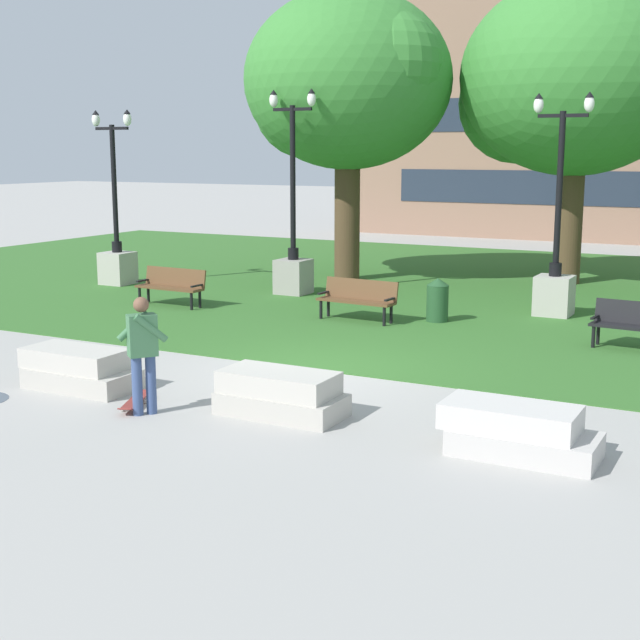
{
  "coord_description": "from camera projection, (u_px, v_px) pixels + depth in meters",
  "views": [
    {
      "loc": [
        7.01,
        -13.14,
        3.74
      ],
      "look_at": [
        0.84,
        -1.4,
        1.2
      ],
      "focal_mm": 50.0,
      "sensor_mm": 36.0,
      "label": 1
    }
  ],
  "objects": [
    {
      "name": "person_skateboarder",
      "position": [
        143.0,
        348.0,
        12.62
      ],
      "size": [
        0.7,
        0.46,
        1.71
      ],
      "color": "#384C7A",
      "rests_on": "ground"
    },
    {
      "name": "building_facade_distant",
      "position": [
        604.0,
        115.0,
        35.63
      ],
      "size": [
        22.64,
        1.03,
        10.23
      ],
      "color": "#8E6B56",
      "rests_on": "ground"
    },
    {
      "name": "tree_near_right",
      "position": [
        573.0,
        80.0,
        24.27
      ],
      "size": [
        6.61,
        6.29,
        8.35
      ],
      "color": "#4C3823",
      "rests_on": "grass_lawn"
    },
    {
      "name": "concrete_block_center",
      "position": [
        79.0,
        369.0,
        14.15
      ],
      "size": [
        1.85,
        0.9,
        0.64
      ],
      "color": "#B2ADA3",
      "rests_on": "ground"
    },
    {
      "name": "park_bench_near_left",
      "position": [
        358.0,
        297.0,
        19.65
      ],
      "size": [
        1.83,
        0.66,
        0.9
      ],
      "color": "brown",
      "rests_on": "grass_lawn"
    },
    {
      "name": "tree_far_right",
      "position": [
        346.0,
        83.0,
        24.97
      ],
      "size": [
        6.13,
        5.84,
        8.12
      ],
      "color": "#4C3823",
      "rests_on": "grass_lawn"
    },
    {
      "name": "trash_bin",
      "position": [
        437.0,
        300.0,
        19.55
      ],
      "size": [
        0.49,
        0.49,
        0.96
      ],
      "color": "#234C28",
      "rests_on": "grass_lawn"
    },
    {
      "name": "lamp_post_center",
      "position": [
        293.0,
        254.0,
        23.23
      ],
      "size": [
        1.32,
        0.8,
        5.23
      ],
      "color": "gray",
      "rests_on": "grass_lawn"
    },
    {
      "name": "park_bench_far_right",
      "position": [
        172.0,
        284.0,
        21.54
      ],
      "size": [
        1.82,
        0.61,
        0.9
      ],
      "color": "brown",
      "rests_on": "grass_lawn"
    },
    {
      "name": "lamp_post_right",
      "position": [
        117.0,
        249.0,
        24.91
      ],
      "size": [
        1.32,
        0.8,
        4.79
      ],
      "color": "#ADA89E",
      "rests_on": "grass_lawn"
    },
    {
      "name": "grass_lawn",
      "position": [
        489.0,
        290.0,
        24.02
      ],
      "size": [
        40.0,
        20.0,
        0.02
      ],
      "primitive_type": "cube",
      "color": "#336628",
      "rests_on": "ground"
    },
    {
      "name": "lamp_post_left",
      "position": [
        555.0,
        271.0,
        20.19
      ],
      "size": [
        1.32,
        0.8,
        4.96
      ],
      "color": "#ADA89E",
      "rests_on": "grass_lawn"
    },
    {
      "name": "concrete_block_right",
      "position": [
        518.0,
        432.0,
        11.02
      ],
      "size": [
        1.91,
        0.9,
        0.64
      ],
      "color": "#BCB7B2",
      "rests_on": "ground"
    },
    {
      "name": "concrete_block_left",
      "position": [
        280.0,
        394.0,
        12.71
      ],
      "size": [
        1.8,
        0.9,
        0.64
      ],
      "color": "#B2ADA3",
      "rests_on": "ground"
    },
    {
      "name": "skateboard",
      "position": [
        134.0,
        402.0,
        13.13
      ],
      "size": [
        0.59,
        1.01,
        0.14
      ],
      "color": "maroon",
      "rests_on": "ground"
    },
    {
      "name": "ground_plane",
      "position": [
        315.0,
        371.0,
        15.33
      ],
      "size": [
        140.0,
        140.0,
        0.0
      ],
      "primitive_type": "plane",
      "color": "#A3A09B"
    }
  ]
}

